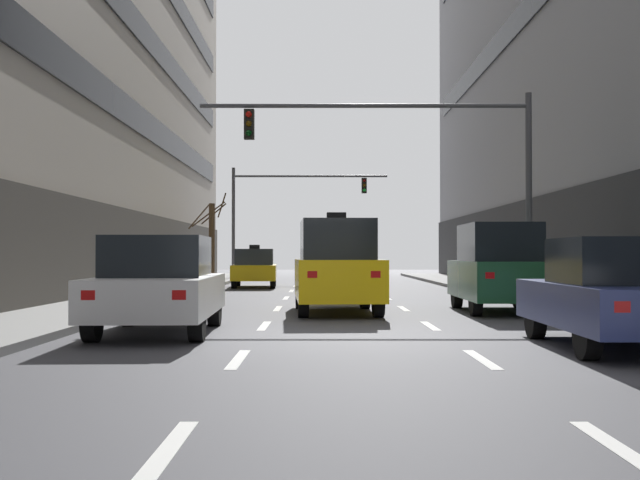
{
  "coord_description": "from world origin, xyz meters",
  "views": [
    {
      "loc": [
        -0.54,
        -13.71,
        1.41
      ],
      "look_at": [
        -0.49,
        18.57,
        2.0
      ],
      "focal_mm": 44.72,
      "sensor_mm": 36.0,
      "label": 1
    }
  ],
  "objects_px": {
    "car_driving_0": "(158,286)",
    "traffic_signal_0": "(421,153)",
    "taxi_driving_1": "(254,268)",
    "traffic_signal_1": "(280,201)",
    "street_tree_1": "(210,239)",
    "taxi_driving_4": "(332,269)",
    "car_parked_2": "(497,268)",
    "car_driving_2": "(339,267)",
    "taxi_driving_3": "(335,267)",
    "car_parked_1": "(612,294)"
  },
  "relations": [
    {
      "from": "car_driving_0",
      "to": "traffic_signal_0",
      "type": "xyz_separation_m",
      "value": [
        5.73,
        8.02,
        3.41
      ]
    },
    {
      "from": "taxi_driving_1",
      "to": "traffic_signal_1",
      "type": "height_order",
      "value": "traffic_signal_1"
    },
    {
      "from": "traffic_signal_1",
      "to": "street_tree_1",
      "type": "xyz_separation_m",
      "value": [
        -3.33,
        -3.76,
        -2.14
      ]
    },
    {
      "from": "taxi_driving_4",
      "to": "traffic_signal_0",
      "type": "relative_size",
      "value": 0.51
    },
    {
      "from": "car_driving_0",
      "to": "car_parked_2",
      "type": "relative_size",
      "value": 1.04
    },
    {
      "from": "taxi_driving_4",
      "to": "car_parked_2",
      "type": "xyz_separation_m",
      "value": [
        3.89,
        -11.16,
        0.22
      ]
    },
    {
      "from": "car_driving_2",
      "to": "street_tree_1",
      "type": "distance_m",
      "value": 15.77
    },
    {
      "from": "taxi_driving_1",
      "to": "traffic_signal_1",
      "type": "xyz_separation_m",
      "value": [
        0.68,
        9.59,
        3.53
      ]
    },
    {
      "from": "taxi_driving_1",
      "to": "traffic_signal_0",
      "type": "bearing_deg",
      "value": -64.63
    },
    {
      "from": "traffic_signal_0",
      "to": "taxi_driving_1",
      "type": "bearing_deg",
      "value": 115.37
    },
    {
      "from": "taxi_driving_1",
      "to": "taxi_driving_3",
      "type": "xyz_separation_m",
      "value": [
        3.21,
        -14.93,
        0.3
      ]
    },
    {
      "from": "car_driving_2",
      "to": "traffic_signal_0",
      "type": "bearing_deg",
      "value": -56.19
    },
    {
      "from": "taxi_driving_3",
      "to": "car_parked_2",
      "type": "bearing_deg",
      "value": 4.71
    },
    {
      "from": "car_parked_1",
      "to": "traffic_signal_0",
      "type": "xyz_separation_m",
      "value": [
        -1.53,
        10.29,
        3.45
      ]
    },
    {
      "from": "taxi_driving_4",
      "to": "traffic_signal_0",
      "type": "bearing_deg",
      "value": -74.5
    },
    {
      "from": "car_parked_1",
      "to": "traffic_signal_1",
      "type": "bearing_deg",
      "value": 101.57
    },
    {
      "from": "taxi_driving_3",
      "to": "traffic_signal_0",
      "type": "xyz_separation_m",
      "value": [
        2.47,
        2.97,
        3.15
      ]
    },
    {
      "from": "taxi_driving_4",
      "to": "traffic_signal_1",
      "type": "xyz_separation_m",
      "value": [
        -2.62,
        13.03,
        3.49
      ]
    },
    {
      "from": "car_parked_1",
      "to": "traffic_signal_1",
      "type": "distance_m",
      "value": 32.69
    },
    {
      "from": "taxi_driving_4",
      "to": "street_tree_1",
      "type": "height_order",
      "value": "street_tree_1"
    },
    {
      "from": "car_driving_2",
      "to": "car_parked_1",
      "type": "relative_size",
      "value": 0.95
    },
    {
      "from": "traffic_signal_0",
      "to": "taxi_driving_4",
      "type": "bearing_deg",
      "value": 105.5
    },
    {
      "from": "taxi_driving_1",
      "to": "taxi_driving_3",
      "type": "relative_size",
      "value": 0.95
    },
    {
      "from": "taxi_driving_1",
      "to": "car_parked_2",
      "type": "height_order",
      "value": "car_parked_2"
    },
    {
      "from": "traffic_signal_0",
      "to": "traffic_signal_1",
      "type": "distance_m",
      "value": 22.12
    },
    {
      "from": "car_driving_0",
      "to": "taxi_driving_3",
      "type": "bearing_deg",
      "value": 57.12
    },
    {
      "from": "street_tree_1",
      "to": "car_driving_2",
      "type": "bearing_deg",
      "value": -67.15
    },
    {
      "from": "car_driving_2",
      "to": "traffic_signal_1",
      "type": "bearing_deg",
      "value": 98.65
    },
    {
      "from": "car_parked_2",
      "to": "traffic_signal_0",
      "type": "relative_size",
      "value": 0.48
    },
    {
      "from": "car_driving_0",
      "to": "street_tree_1",
      "type": "distance_m",
      "value": 25.98
    },
    {
      "from": "traffic_signal_0",
      "to": "car_parked_1",
      "type": "bearing_deg",
      "value": -81.54
    },
    {
      "from": "car_parked_1",
      "to": "traffic_signal_0",
      "type": "distance_m",
      "value": 10.95
    },
    {
      "from": "taxi_driving_4",
      "to": "car_parked_1",
      "type": "xyz_separation_m",
      "value": [
        3.89,
        -18.81,
        -0.04
      ]
    },
    {
      "from": "car_parked_1",
      "to": "car_driving_2",
      "type": "bearing_deg",
      "value": 105.39
    },
    {
      "from": "traffic_signal_1",
      "to": "street_tree_1",
      "type": "bearing_deg",
      "value": -131.58
    },
    {
      "from": "taxi_driving_4",
      "to": "traffic_signal_1",
      "type": "bearing_deg",
      "value": 101.38
    },
    {
      "from": "car_driving_2",
      "to": "taxi_driving_3",
      "type": "height_order",
      "value": "taxi_driving_3"
    },
    {
      "from": "taxi_driving_1",
      "to": "street_tree_1",
      "type": "height_order",
      "value": "street_tree_1"
    },
    {
      "from": "taxi_driving_4",
      "to": "car_parked_2",
      "type": "height_order",
      "value": "car_parked_2"
    },
    {
      "from": "taxi_driving_3",
      "to": "car_parked_1",
      "type": "xyz_separation_m",
      "value": [
        3.99,
        -7.31,
        -0.3
      ]
    },
    {
      "from": "traffic_signal_1",
      "to": "taxi_driving_3",
      "type": "bearing_deg",
      "value": -84.13
    },
    {
      "from": "taxi_driving_1",
      "to": "taxi_driving_3",
      "type": "height_order",
      "value": "taxi_driving_3"
    },
    {
      "from": "taxi_driving_1",
      "to": "taxi_driving_4",
      "type": "height_order",
      "value": "taxi_driving_4"
    },
    {
      "from": "taxi_driving_3",
      "to": "car_parked_1",
      "type": "relative_size",
      "value": 1.06
    },
    {
      "from": "car_driving_0",
      "to": "car_parked_2",
      "type": "xyz_separation_m",
      "value": [
        7.26,
        5.38,
        0.22
      ]
    },
    {
      "from": "car_parked_1",
      "to": "car_parked_2",
      "type": "distance_m",
      "value": 7.65
    },
    {
      "from": "car_driving_0",
      "to": "taxi_driving_4",
      "type": "height_order",
      "value": "taxi_driving_4"
    },
    {
      "from": "taxi_driving_1",
      "to": "car_parked_2",
      "type": "relative_size",
      "value": 0.99
    },
    {
      "from": "taxi_driving_3",
      "to": "car_parked_2",
      "type": "relative_size",
      "value": 1.05
    },
    {
      "from": "taxi_driving_1",
      "to": "car_parked_2",
      "type": "distance_m",
      "value": 16.28
    }
  ]
}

